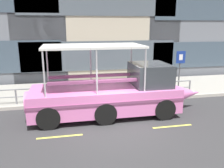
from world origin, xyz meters
TOP-DOWN VIEW (x-y plane):
  - ground_plane at (0.00, 0.00)m, footprint 120.00×120.00m
  - sidewalk at (0.00, 5.60)m, footprint 32.00×4.80m
  - curb_edge at (0.00, 3.11)m, footprint 32.00×0.18m
  - lane_centreline at (-0.00, -0.49)m, footprint 25.80×0.12m
  - curb_guardrail at (-0.65, 3.45)m, footprint 12.21×0.09m
  - parking_sign at (5.02, 4.12)m, footprint 0.60×0.12m
  - duck_tour_boat at (0.25, 1.45)m, footprint 8.69×2.58m
  - pedestrian_near_bow at (2.75, 4.55)m, footprint 0.43×0.20m

SIDE VIEW (x-z plane):
  - ground_plane at x=0.00m, z-range 0.00..0.00m
  - lane_centreline at x=0.00m, z-range 0.00..0.01m
  - sidewalk at x=0.00m, z-range 0.00..0.18m
  - curb_edge at x=0.00m, z-range 0.00..0.18m
  - curb_guardrail at x=-0.65m, z-range 0.33..1.17m
  - duck_tour_boat at x=0.25m, z-range -0.63..2.77m
  - pedestrian_near_bow at x=2.75m, z-range 0.34..1.83m
  - parking_sign at x=5.02m, z-range 0.64..3.19m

